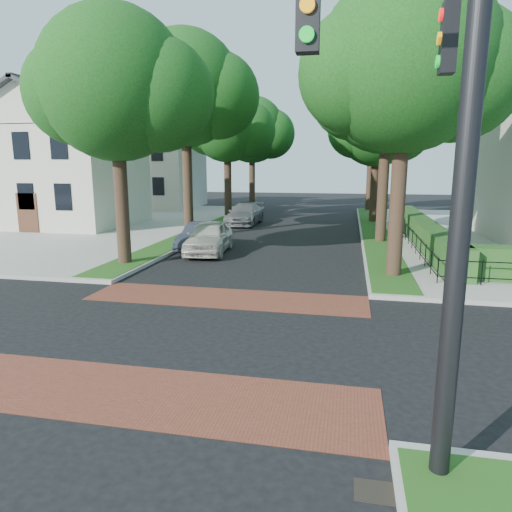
{
  "coord_description": "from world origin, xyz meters",
  "views": [
    {
      "loc": [
        3.77,
        -10.48,
        4.23
      ],
      "look_at": [
        1.14,
        2.38,
        1.6
      ],
      "focal_mm": 32.0,
      "sensor_mm": 36.0,
      "label": 1
    }
  ],
  "objects_px": {
    "parked_car_middle": "(201,236)",
    "traffic_signal": "(447,125)",
    "parked_car_front": "(209,237)",
    "parked_car_rear": "(245,214)"
  },
  "relations": [
    {
      "from": "parked_car_front",
      "to": "parked_car_middle",
      "type": "relative_size",
      "value": 1.13
    },
    {
      "from": "traffic_signal",
      "to": "parked_car_front",
      "type": "height_order",
      "value": "traffic_signal"
    },
    {
      "from": "parked_car_middle",
      "to": "parked_car_rear",
      "type": "relative_size",
      "value": 0.79
    },
    {
      "from": "parked_car_middle",
      "to": "traffic_signal",
      "type": "bearing_deg",
      "value": -60.18
    },
    {
      "from": "parked_car_rear",
      "to": "traffic_signal",
      "type": "bearing_deg",
      "value": -71.74
    },
    {
      "from": "parked_car_middle",
      "to": "parked_car_rear",
      "type": "xyz_separation_m",
      "value": [
        -0.08,
        10.13,
        0.07
      ]
    },
    {
      "from": "traffic_signal",
      "to": "parked_car_rear",
      "type": "bearing_deg",
      "value": 108.15
    },
    {
      "from": "traffic_signal",
      "to": "parked_car_rear",
      "type": "relative_size",
      "value": 1.55
    },
    {
      "from": "parked_car_front",
      "to": "parked_car_rear",
      "type": "distance_m",
      "value": 10.99
    },
    {
      "from": "parked_car_front",
      "to": "parked_car_middle",
      "type": "xyz_separation_m",
      "value": [
        -0.67,
        0.84,
        -0.11
      ]
    }
  ]
}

